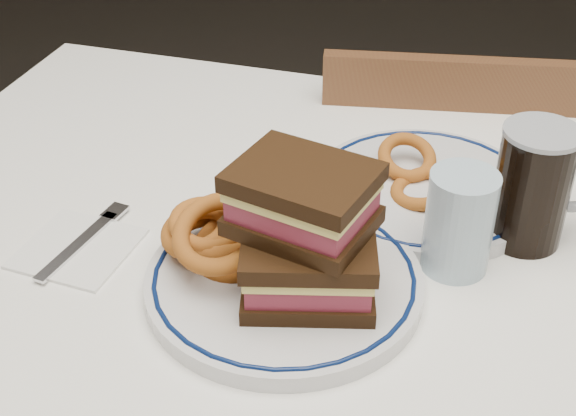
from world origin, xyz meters
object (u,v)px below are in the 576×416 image
(reuben_sandwich, at_px, (306,234))
(chair_far, at_px, (427,227))
(main_plate, at_px, (284,281))
(beer_mug, at_px, (535,185))
(far_plate, at_px, (424,189))

(reuben_sandwich, bearing_deg, chair_far, 83.13)
(main_plate, bearing_deg, beer_mug, 34.93)
(chair_far, bearing_deg, main_plate, -99.54)
(chair_far, bearing_deg, far_plate, -86.97)
(main_plate, relative_size, beer_mug, 2.06)
(main_plate, bearing_deg, chair_far, 80.46)
(far_plate, bearing_deg, beer_mug, -22.64)
(beer_mug, bearing_deg, far_plate, 157.36)
(main_plate, distance_m, reuben_sandwich, 0.08)
(chair_far, distance_m, main_plate, 0.66)
(reuben_sandwich, distance_m, far_plate, 0.26)
(chair_far, height_order, far_plate, chair_far)
(beer_mug, xyz_separation_m, far_plate, (-0.13, 0.05, -0.06))
(beer_mug, bearing_deg, reuben_sandwich, -140.08)
(chair_far, relative_size, beer_mug, 5.78)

